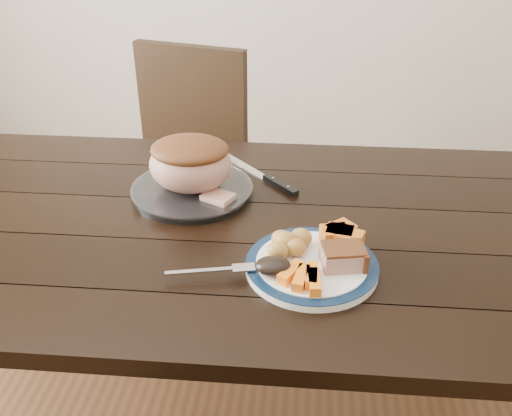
# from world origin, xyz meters

# --- Properties ---
(dining_table) EXTENTS (1.62, 0.93, 0.75)m
(dining_table) POSITION_xyz_m (0.00, 0.00, 0.66)
(dining_table) COLOR black
(dining_table) RESTS_ON ground
(chair_far) EXTENTS (0.51, 0.52, 0.93)m
(chair_far) POSITION_xyz_m (-0.27, 0.74, 0.52)
(chair_far) COLOR black
(chair_far) RESTS_ON ground
(dinner_plate) EXTENTS (0.27, 0.27, 0.02)m
(dinner_plate) POSITION_xyz_m (0.21, -0.17, 0.76)
(dinner_plate) COLOR white
(dinner_plate) RESTS_ON dining_table
(plate_rim) EXTENTS (0.27, 0.27, 0.02)m
(plate_rim) POSITION_xyz_m (0.21, -0.17, 0.77)
(plate_rim) COLOR #0B1E37
(plate_rim) RESTS_ON dinner_plate
(serving_platter) EXTENTS (0.29, 0.29, 0.02)m
(serving_platter) POSITION_xyz_m (-0.09, 0.12, 0.76)
(serving_platter) COLOR white
(serving_platter) RESTS_ON dining_table
(pork_slice) EXTENTS (0.09, 0.08, 0.04)m
(pork_slice) POSITION_xyz_m (0.27, -0.17, 0.79)
(pork_slice) COLOR tan
(pork_slice) RESTS_ON dinner_plate
(roasted_potatoes) EXTENTS (0.09, 0.09, 0.04)m
(roasted_potatoes) POSITION_xyz_m (0.16, -0.14, 0.79)
(roasted_potatoes) COLOR gold
(roasted_potatoes) RESTS_ON dinner_plate
(carrot_batons) EXTENTS (0.09, 0.09, 0.02)m
(carrot_batons) POSITION_xyz_m (0.20, -0.23, 0.78)
(carrot_batons) COLOR orange
(carrot_batons) RESTS_ON dinner_plate
(pumpkin_wedges) EXTENTS (0.10, 0.09, 0.04)m
(pumpkin_wedges) POSITION_xyz_m (0.27, -0.10, 0.79)
(pumpkin_wedges) COLOR orange
(pumpkin_wedges) RESTS_ON dinner_plate
(dark_mushroom) EXTENTS (0.07, 0.05, 0.03)m
(dark_mushroom) POSITION_xyz_m (0.13, -0.21, 0.79)
(dark_mushroom) COLOR black
(dark_mushroom) RESTS_ON dinner_plate
(fork) EXTENTS (0.18, 0.06, 0.00)m
(fork) POSITION_xyz_m (0.02, -0.22, 0.77)
(fork) COLOR silver
(fork) RESTS_ON dinner_plate
(roast_joint) EXTENTS (0.20, 0.17, 0.13)m
(roast_joint) POSITION_xyz_m (-0.09, 0.12, 0.83)
(roast_joint) COLOR tan
(roast_joint) RESTS_ON serving_platter
(cut_slice) EXTENTS (0.09, 0.08, 0.02)m
(cut_slice) POSITION_xyz_m (-0.02, 0.06, 0.78)
(cut_slice) COLOR tan
(cut_slice) RESTS_ON serving_platter
(carving_knife) EXTENTS (0.24, 0.25, 0.01)m
(carving_knife) POSITION_xyz_m (0.10, 0.20, 0.76)
(carving_knife) COLOR silver
(carving_knife) RESTS_ON dining_table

